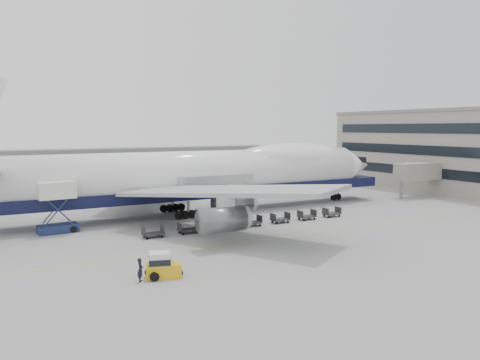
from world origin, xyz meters
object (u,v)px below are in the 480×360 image
ground_worker (140,270)px  catering_truck (57,204)px  baggage_tug (162,266)px  airliner (204,174)px

ground_worker → catering_truck: bearing=36.3°
catering_truck → baggage_tug: (5.17, -21.39, -2.50)m
airliner → baggage_tug: bearing=-121.1°
catering_truck → baggage_tug: bearing=-81.0°
baggage_tug → ground_worker: size_ratio=1.66×
baggage_tug → ground_worker: 1.90m
catering_truck → ground_worker: size_ratio=3.14×
airliner → catering_truck: (-20.21, -3.59, -2.20)m
airliner → catering_truck: airliner is taller
baggage_tug → catering_truck: bearing=121.3°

